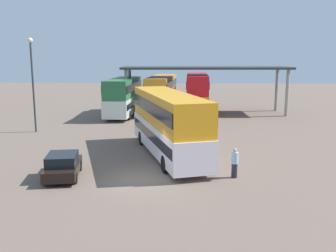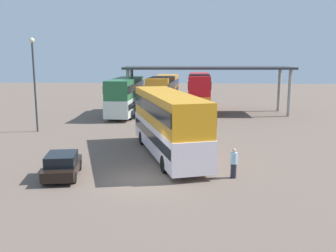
# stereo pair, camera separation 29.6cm
# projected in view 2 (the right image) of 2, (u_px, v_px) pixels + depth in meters

# --- Properties ---
(ground_plane) EXTENTS (140.00, 140.00, 0.00)m
(ground_plane) POSITION_uv_depth(u_px,v_px,m) (139.00, 179.00, 20.48)
(ground_plane) COLOR #6D5B4F
(double_decker_main) EXTENTS (5.78, 11.62, 4.16)m
(double_decker_main) POSITION_uv_depth(u_px,v_px,m) (168.00, 122.00, 24.82)
(double_decker_main) COLOR white
(double_decker_main) RESTS_ON ground_plane
(parked_hatchback) EXTENTS (2.25, 3.87, 1.35)m
(parked_hatchback) POSITION_uv_depth(u_px,v_px,m) (62.00, 165.00, 20.67)
(parked_hatchback) COLOR black
(parked_hatchback) RESTS_ON ground_plane
(double_decker_near_canopy) EXTENTS (2.89, 10.22, 4.07)m
(double_decker_near_canopy) POSITION_uv_depth(u_px,v_px,m) (126.00, 95.00, 41.75)
(double_decker_near_canopy) COLOR silver
(double_decker_near_canopy) RESTS_ON ground_plane
(double_decker_mid_row) EXTENTS (3.31, 10.46, 4.14)m
(double_decker_mid_row) POSITION_uv_depth(u_px,v_px,m) (163.00, 92.00, 44.40)
(double_decker_mid_row) COLOR white
(double_decker_mid_row) RESTS_ON ground_plane
(double_decker_far_right) EXTENTS (2.62, 10.59, 4.37)m
(double_decker_far_right) POSITION_uv_depth(u_px,v_px,m) (199.00, 91.00, 44.15)
(double_decker_far_right) COLOR orange
(double_decker_far_right) RESTS_ON ground_plane
(depot_canopy) EXTENTS (18.84, 6.07, 5.29)m
(depot_canopy) POSITION_uv_depth(u_px,v_px,m) (207.00, 70.00, 42.42)
(depot_canopy) COLOR #33353A
(depot_canopy) RESTS_ON ground_plane
(lamppost_tall) EXTENTS (0.44, 0.44, 8.00)m
(lamppost_tall) POSITION_uv_depth(u_px,v_px,m) (34.00, 74.00, 32.19)
(lamppost_tall) COLOR #33353A
(lamppost_tall) RESTS_ON ground_plane
(pedestrian_waiting) EXTENTS (0.38, 0.38, 1.65)m
(pedestrian_waiting) POSITION_uv_depth(u_px,v_px,m) (234.00, 163.00, 20.51)
(pedestrian_waiting) COLOR #262633
(pedestrian_waiting) RESTS_ON ground_plane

